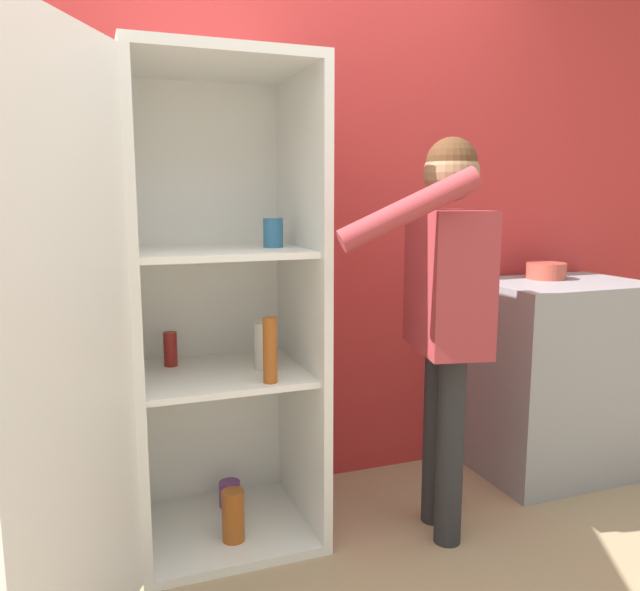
% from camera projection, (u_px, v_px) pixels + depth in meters
% --- Properties ---
extents(wall_back, '(7.00, 0.06, 2.55)m').
position_uv_depth(wall_back, '(252.00, 207.00, 2.70)').
color(wall_back, '#B72D2D').
rests_on(wall_back, ground_plane).
extents(refrigerator, '(1.04, 1.21, 1.81)m').
position_uv_depth(refrigerator, '(190.00, 318.00, 2.22)').
color(refrigerator, white).
rests_on(refrigerator, ground_plane).
extents(person, '(0.66, 0.53, 1.54)m').
position_uv_depth(person, '(445.00, 290.00, 2.34)').
color(person, '#262628').
rests_on(person, ground_plane).
extents(counter, '(0.77, 0.56, 0.93)m').
position_uv_depth(counter, '(557.00, 377.00, 3.00)').
color(counter, gray).
rests_on(counter, ground_plane).
extents(bowl, '(0.19, 0.19, 0.08)m').
position_uv_depth(bowl, '(546.00, 271.00, 3.02)').
color(bowl, '#B24738').
rests_on(bowl, counter).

